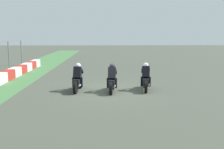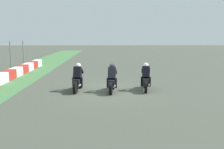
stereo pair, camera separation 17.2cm
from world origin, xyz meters
name	(u,v)px [view 1 (the left image)]	position (x,y,z in m)	size (l,w,h in m)	color
ground_plane	(111,91)	(0.00, 0.00, 0.00)	(120.00, 120.00, 0.00)	#45493D
rider_lane_a	(146,79)	(0.13, -1.90, 0.62)	(2.04, 0.58, 1.51)	black
rider_lane_b	(112,80)	(-0.23, -0.05, 0.62)	(2.04, 0.57, 1.51)	black
rider_lane_c	(78,80)	(0.05, 1.80, 0.62)	(2.04, 0.56, 1.51)	black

